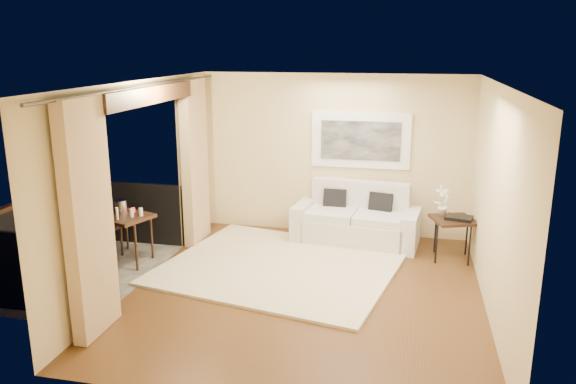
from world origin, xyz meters
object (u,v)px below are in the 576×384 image
(side_table, at_px, (453,222))
(ice_bucket, at_px, (121,207))
(orchid, at_px, (443,201))
(balcony_chair_far, at_px, (107,220))
(bistro_table, at_px, (127,221))
(balcony_chair_near, at_px, (63,250))
(sofa, at_px, (356,221))

(side_table, relative_size, ice_bucket, 3.73)
(orchid, xyz_separation_m, balcony_chair_far, (-5.03, -1.01, -0.33))
(orchid, relative_size, balcony_chair_far, 0.50)
(bistro_table, height_order, balcony_chair_far, balcony_chair_far)
(side_table, xyz_separation_m, orchid, (-0.17, 0.14, 0.29))
(side_table, distance_m, orchid, 0.36)
(side_table, xyz_separation_m, balcony_chair_near, (-5.07, -2.18, -0.04))
(sofa, bearing_deg, orchid, -8.65)
(sofa, distance_m, balcony_chair_near, 4.48)
(sofa, xyz_separation_m, orchid, (1.32, -0.35, 0.53))
(balcony_chair_far, distance_m, balcony_chair_near, 1.32)
(sofa, relative_size, balcony_chair_near, 2.23)
(sofa, xyz_separation_m, balcony_chair_near, (-3.59, -2.68, 0.20))
(orchid, bearing_deg, balcony_chair_near, -154.65)
(sofa, height_order, balcony_chair_far, sofa)
(sofa, bearing_deg, side_table, -12.10)
(side_table, height_order, ice_bucket, ice_bucket)
(sofa, bearing_deg, ice_bucket, -148.21)
(side_table, distance_m, balcony_chair_far, 5.27)
(bistro_table, bearing_deg, balcony_chair_far, 148.49)
(bistro_table, bearing_deg, sofa, 27.70)
(sofa, distance_m, orchid, 1.46)
(side_table, xyz_separation_m, balcony_chair_far, (-5.20, -0.87, -0.05))
(balcony_chair_near, distance_m, ice_bucket, 1.16)
(sofa, distance_m, side_table, 1.58)
(sofa, height_order, ice_bucket, sofa)
(side_table, distance_m, ice_bucket, 4.94)
(ice_bucket, bearing_deg, bistro_table, -36.49)
(balcony_chair_far, distance_m, ice_bucket, 0.53)
(side_table, bearing_deg, bistro_table, -165.81)
(ice_bucket, bearing_deg, side_table, 12.72)
(sofa, bearing_deg, balcony_chair_near, -136.89)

